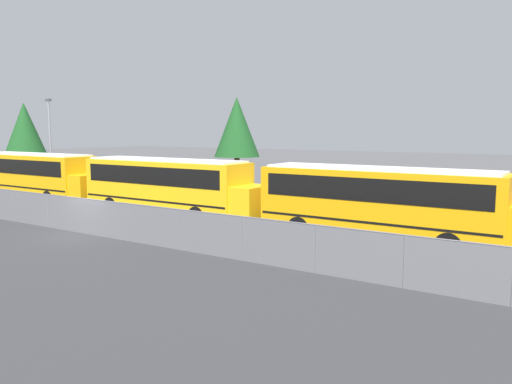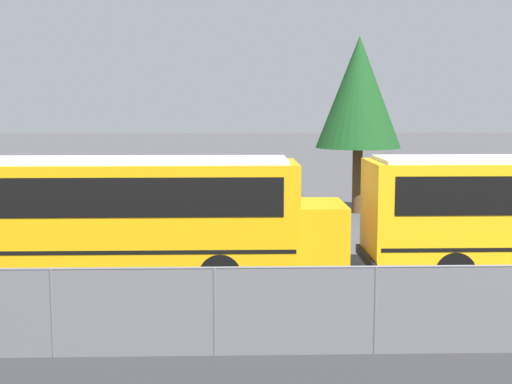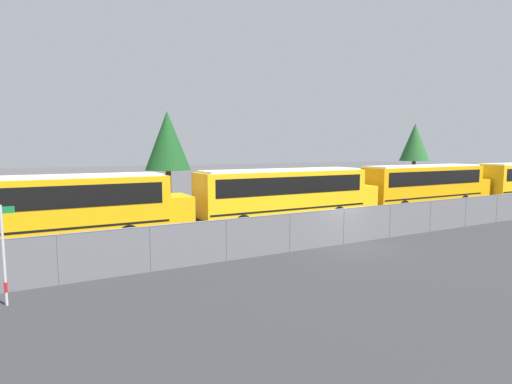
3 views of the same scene
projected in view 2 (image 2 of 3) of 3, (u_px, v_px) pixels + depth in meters
name	position (u px, v px, depth m)	size (l,w,h in m)	color
school_bus_1	(106.00, 210.00, 18.82)	(12.03, 2.54, 3.40)	#EDA80F
tree_0	(359.00, 93.00, 30.80)	(3.70, 3.70, 7.69)	#51381E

